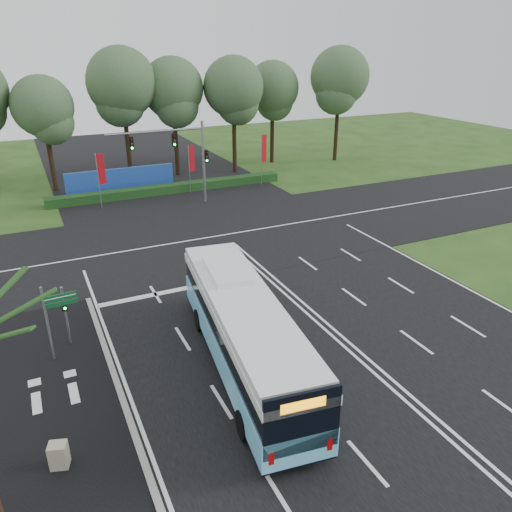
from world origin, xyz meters
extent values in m
plane|color=#234717|center=(0.00, 0.00, 0.00)|extent=(120.00, 120.00, 0.00)
cube|color=black|center=(0.00, 0.00, 0.02)|extent=(20.00, 120.00, 0.04)
cube|color=black|center=(0.00, 12.00, 0.03)|extent=(120.00, 14.00, 0.05)
cube|color=black|center=(-12.50, -3.00, 0.03)|extent=(5.00, 18.00, 0.06)
cube|color=gray|center=(-10.10, -3.00, 0.06)|extent=(0.25, 18.00, 0.12)
cube|color=#6DCFFC|center=(-4.82, -3.25, 1.13)|extent=(4.29, 12.95, 1.17)
cube|color=black|center=(-4.82, -3.25, 0.60)|extent=(4.25, 12.88, 0.32)
cube|color=black|center=(-4.82, -3.25, 2.19)|extent=(4.16, 12.75, 1.01)
cube|color=white|center=(-4.82, -3.25, 2.83)|extent=(4.29, 12.95, 0.37)
cube|color=white|center=(-4.82, -3.25, 3.20)|extent=(4.17, 12.44, 0.37)
cube|color=white|center=(-4.47, -0.63, 3.52)|extent=(2.10, 3.37, 0.26)
cube|color=black|center=(-5.64, -9.50, 2.25)|extent=(2.56, 0.45, 2.33)
cube|color=orange|center=(-5.64, -9.54, 2.99)|extent=(1.48, 0.25, 0.37)
cylinder|color=black|center=(-5.58, 0.48, 0.55)|extent=(0.44, 1.13, 1.10)
cylinder|color=black|center=(-3.11, 0.15, 0.55)|extent=(0.44, 1.13, 1.10)
cylinder|color=black|center=(-6.58, -7.08, 0.55)|extent=(0.44, 1.13, 1.10)
cylinder|color=black|center=(-4.11, -7.41, 0.55)|extent=(0.44, 1.13, 1.10)
cylinder|color=gray|center=(-11.48, 1.87, 1.50)|extent=(0.12, 0.12, 3.00)
cube|color=black|center=(-11.48, 1.69, 2.06)|extent=(0.27, 0.20, 0.34)
sphere|color=#19F233|center=(-11.48, 1.59, 2.06)|extent=(0.12, 0.12, 0.12)
cylinder|color=gray|center=(-12.30, 0.84, 1.83)|extent=(0.11, 0.11, 3.65)
cube|color=#0C4521|center=(-11.61, 0.89, 3.01)|extent=(1.37, 0.15, 0.27)
cube|color=#0C4521|center=(-11.61, 0.89, 2.69)|extent=(1.37, 0.15, 0.20)
cube|color=white|center=(-11.61, 0.85, 3.01)|extent=(1.28, 0.09, 0.04)
cube|color=#A69E86|center=(-12.66, -5.72, 0.49)|extent=(0.70, 0.64, 0.98)
cylinder|color=gray|center=(-6.62, 22.35, 2.36)|extent=(0.07, 0.07, 4.72)
cube|color=#9F0D15|center=(-6.29, 22.42, 3.36)|extent=(0.62, 0.17, 2.52)
cylinder|color=gray|center=(1.71, 23.74, 2.23)|extent=(0.07, 0.07, 4.47)
cube|color=#9F0D15|center=(2.03, 23.83, 3.18)|extent=(0.58, 0.20, 2.38)
cylinder|color=gray|center=(8.97, 23.44, 2.47)|extent=(0.08, 0.08, 4.95)
cube|color=#9F0D15|center=(9.30, 23.58, 3.52)|extent=(0.62, 0.29, 2.64)
cylinder|color=gray|center=(2.00, 20.50, 3.50)|extent=(0.24, 0.24, 7.00)
cylinder|color=gray|center=(-2.00, 20.50, 6.40)|extent=(8.00, 0.16, 0.16)
cube|color=black|center=(-0.50, 20.50, 5.60)|extent=(0.32, 0.28, 1.05)
cube|color=black|center=(-4.00, 20.50, 5.60)|extent=(0.32, 0.28, 1.05)
cube|color=black|center=(2.25, 20.50, 4.00)|extent=(0.32, 0.28, 1.05)
cube|color=#163A15|center=(0.00, 24.50, 0.40)|extent=(22.00, 1.20, 0.80)
cube|color=#1F49A9|center=(-4.00, 27.00, 1.10)|extent=(10.00, 0.30, 2.20)
cylinder|color=black|center=(-9.64, 29.82, 3.69)|extent=(0.44, 0.44, 7.37)
sphere|color=#375632|center=(-9.64, 29.82, 7.76)|extent=(5.43, 5.43, 5.43)
cylinder|color=black|center=(-2.29, 30.78, 4.51)|extent=(0.44, 0.44, 9.01)
sphere|color=#375632|center=(-2.29, 30.78, 9.49)|extent=(6.64, 6.64, 6.64)
cylinder|color=black|center=(2.70, 30.93, 4.16)|extent=(0.44, 0.44, 8.32)
sphere|color=#375632|center=(2.70, 30.93, 8.76)|extent=(6.13, 6.13, 6.13)
cylinder|color=black|center=(8.62, 29.33, 4.18)|extent=(0.44, 0.44, 8.36)
sphere|color=#375632|center=(8.62, 29.33, 8.79)|extent=(6.16, 6.16, 6.16)
cylinder|color=black|center=(14.44, 31.95, 3.95)|extent=(0.44, 0.44, 7.91)
sphere|color=#375632|center=(14.44, 31.95, 8.32)|extent=(5.83, 5.83, 5.83)
cylinder|color=black|center=(21.74, 29.74, 4.48)|extent=(0.44, 0.44, 8.96)
sphere|color=#375632|center=(21.74, 29.74, 9.43)|extent=(6.60, 6.60, 6.60)
camera|label=1|loc=(-12.10, -19.83, 13.13)|focal=35.00mm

